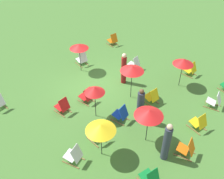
{
  "coord_description": "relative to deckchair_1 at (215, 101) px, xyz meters",
  "views": [
    {
      "loc": [
        7.28,
        7.75,
        8.11
      ],
      "look_at": [
        0.0,
        1.2,
        0.5
      ],
      "focal_mm": 39.98,
      "sensor_mm": 36.0,
      "label": 1
    }
  ],
  "objects": [
    {
      "name": "person_2",
      "position": [
        3.16,
        -2.12,
        0.48
      ],
      "size": [
        0.34,
        0.34,
        1.79
      ],
      "rotation": [
        0.0,
        0.0,
        4.8
      ],
      "color": "#333847",
      "rests_on": "ground"
    },
    {
      "name": "deckchair_8",
      "position": [
        3.46,
        0.41,
        0.0
      ],
      "size": [
        0.63,
        0.84,
        0.83
      ],
      "rotation": [
        0.0,
        0.0,
        0.21
      ],
      "color": "olive",
      "rests_on": "ground"
    },
    {
      "name": "umbrella_0",
      "position": [
        -0.42,
        -2.14,
        1.14
      ],
      "size": [
        1.06,
        1.06,
        1.66
      ],
      "color": "black",
      "rests_on": "ground"
    },
    {
      "name": "deckchair_13",
      "position": [
        5.47,
        0.07,
        0.0
      ],
      "size": [
        0.65,
        0.85,
        0.83
      ],
      "rotation": [
        0.0,
        0.0,
        -0.25
      ],
      "color": "olive",
      "rests_on": "ground"
    },
    {
      "name": "deckchair_14",
      "position": [
        5.28,
        -2.7,
        0.0
      ],
      "size": [
        0.54,
        0.8,
        0.83
      ],
      "rotation": [
        0.0,
        0.0,
        -0.08
      ],
      "color": "olive",
      "rests_on": "ground"
    },
    {
      "name": "deckchair_6",
      "position": [
        -1.5,
        -7.9,
        0.0
      ],
      "size": [
        0.6,
        0.83,
        0.83
      ],
      "rotation": [
        0.0,
        0.0,
        -0.17
      ],
      "color": "olive",
      "rests_on": "ground"
    },
    {
      "name": "ground_plane",
      "position": [
        2.75,
        -5.35,
        -0.37
      ],
      "size": [
        40.0,
        40.0,
        0.0
      ],
      "primitive_type": "plane",
      "color": "#477A33"
    },
    {
      "name": "deckchair_7",
      "position": [
        1.85,
        0.1,
        0.0
      ],
      "size": [
        0.62,
        0.84,
        0.83
      ],
      "rotation": [
        0.0,
        0.0,
        -0.2
      ],
      "color": "olive",
      "rests_on": "ground"
    },
    {
      "name": "deckchair_4",
      "position": [
        -0.05,
        -4.92,
        0.0
      ],
      "size": [
        0.55,
        0.8,
        0.83
      ],
      "rotation": [
        0.0,
        0.0,
        0.1
      ],
      "color": "olive",
      "rests_on": "ground"
    },
    {
      "name": "deckchair_12",
      "position": [
        5.12,
        -5.12,
        0.0
      ],
      "size": [
        0.51,
        0.78,
        0.83
      ],
      "rotation": [
        0.0,
        0.0,
        0.04
      ],
      "color": "olive",
      "rests_on": "ground"
    },
    {
      "name": "deckchair_9",
      "position": [
        3.7,
        -2.76,
        0.0
      ],
      "size": [
        0.56,
        0.81,
        0.83
      ],
      "rotation": [
        0.0,
        0.0,
        0.11
      ],
      "color": "olive",
      "rests_on": "ground"
    },
    {
      "name": "umbrella_4",
      "position": [
        2.1,
        -3.46,
        1.34
      ],
      "size": [
        1.14,
        1.14,
        1.84
      ],
      "color": "black",
      "rests_on": "ground"
    },
    {
      "name": "deckchair_15",
      "position": [
        -1.72,
        -2.2,
        0.0
      ],
      "size": [
        0.49,
        0.77,
        0.83
      ],
      "rotation": [
        0.0,
        0.0,
        -0.02
      ],
      "color": "olive",
      "rests_on": "ground"
    },
    {
      "name": "umbrella_3",
      "position": [
        5.66,
        -2.09,
        1.14
      ],
      "size": [
        1.15,
        1.15,
        1.65
      ],
      "color": "black",
      "rests_on": "ground"
    },
    {
      "name": "deckchair_5",
      "position": [
        1.63,
        -7.6,
        0.0
      ],
      "size": [
        0.59,
        0.82,
        0.83
      ],
      "rotation": [
        0.0,
        0.0,
        -0.16
      ],
      "color": "olive",
      "rests_on": "ground"
    },
    {
      "name": "umbrella_1",
      "position": [
        4.26,
        -3.8,
        1.17
      ],
      "size": [
        0.91,
        0.91,
        1.7
      ],
      "color": "black",
      "rests_on": "ground"
    },
    {
      "name": "deckchair_2",
      "position": [
        1.76,
        -2.42,
        0.0
      ],
      "size": [
        0.57,
        0.82,
        0.83
      ],
      "rotation": [
        0.0,
        0.0,
        -0.13
      ],
      "color": "olive",
      "rests_on": "ground"
    },
    {
      "name": "deckchair_3",
      "position": [
        6.61,
        -2.62,
        0.0
      ],
      "size": [
        0.67,
        0.86,
        0.83
      ],
      "rotation": [
        0.0,
        0.0,
        0.28
      ],
      "color": "olive",
      "rests_on": "ground"
    },
    {
      "name": "umbrella_2",
      "position": [
        3.9,
        -1.21,
        1.19
      ],
      "size": [
        1.16,
        1.16,
        1.7
      ],
      "color": "black",
      "rests_on": "ground"
    },
    {
      "name": "deckchair_1",
      "position": [
        0.0,
        0.0,
        0.0
      ],
      "size": [
        0.63,
        0.84,
        0.83
      ],
      "rotation": [
        0.0,
        0.0,
        0.21
      ],
      "color": "olive",
      "rests_on": "ground"
    },
    {
      "name": "deckchair_10",
      "position": [
        3.84,
        -4.85,
        0.0
      ],
      "size": [
        0.53,
        0.79,
        0.83
      ],
      "rotation": [
        0.0,
        0.0,
        0.07
      ],
      "color": "olive",
      "rests_on": "ground"
    },
    {
      "name": "person_1",
      "position": [
        4.14,
        -0.17,
        0.5
      ],
      "size": [
        0.41,
        0.41,
        1.82
      ],
      "rotation": [
        0.0,
        0.0,
        0.67
      ],
      "color": "#333847",
      "rests_on": "ground"
    },
    {
      "name": "person_0",
      "position": [
        1.36,
        -4.56,
        0.5
      ],
      "size": [
        0.39,
        0.39,
        1.79
      ],
      "rotation": [
        0.0,
        0.0,
        0.58
      ],
      "color": "maroon",
      "rests_on": "ground"
    },
    {
      "name": "umbrella_5",
      "position": [
        2.12,
        -7.16,
        1.22
      ],
      "size": [
        1.06,
        1.06,
        1.72
      ],
      "color": "black",
      "rests_on": "ground"
    }
  ]
}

